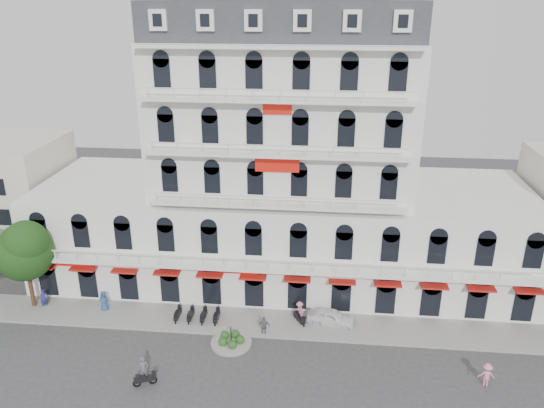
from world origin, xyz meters
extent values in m
plane|color=#38383A|center=(0.00, 0.00, 0.00)|extent=(120.00, 120.00, 0.00)
cube|color=gray|center=(0.00, 9.00, 0.08)|extent=(53.00, 4.00, 0.16)
cube|color=silver|center=(0.00, 18.00, 4.50)|extent=(45.00, 14.00, 9.00)
cube|color=silver|center=(0.00, 18.00, 15.50)|extent=(22.00, 12.00, 13.00)
cube|color=#2D3035|center=(0.00, 18.00, 23.50)|extent=(21.56, 11.76, 3.00)
cube|color=#B31C16|center=(0.00, 10.50, 3.50)|extent=(40.50, 1.00, 0.15)
cube|color=#B3140B|center=(0.00, 11.88, 13.00)|extent=(3.50, 0.10, 1.40)
cylinder|color=gray|center=(-3.00, 6.00, 0.12)|extent=(3.20, 3.20, 0.24)
cylinder|color=black|center=(-3.00, 6.00, 0.90)|extent=(0.08, 0.08, 1.40)
sphere|color=#1A4B19|center=(-2.30, 6.00, 0.45)|extent=(0.70, 0.70, 0.70)
sphere|color=#1A4B19|center=(-2.78, 6.66, 0.45)|extent=(0.70, 0.70, 0.70)
sphere|color=#1A4B19|center=(-3.56, 6.42, 0.45)|extent=(0.70, 0.70, 0.70)
sphere|color=#1A4B19|center=(-3.57, 5.60, 0.45)|extent=(0.70, 0.70, 0.70)
sphere|color=#1A4B19|center=(-2.80, 5.33, 0.45)|extent=(0.70, 0.70, 0.70)
cylinder|color=#382314|center=(-21.00, 9.50, 1.87)|extent=(0.36, 0.36, 3.74)
sphere|color=#193912|center=(-21.00, 9.50, 5.27)|extent=(4.76, 4.76, 4.76)
sphere|color=#193912|center=(-20.50, 9.20, 6.38)|extent=(3.74, 3.74, 3.74)
sphere|color=#193912|center=(-21.40, 9.80, 5.95)|extent=(3.40, 3.40, 3.40)
imported|color=white|center=(4.72, 9.50, 0.68)|extent=(4.20, 2.27, 1.36)
cube|color=black|center=(-8.17, 0.79, 0.55)|extent=(1.52, 0.90, 0.35)
torus|color=black|center=(-7.66, 1.00, 0.28)|extent=(0.60, 0.34, 0.60)
torus|color=black|center=(-8.68, 0.58, 0.28)|extent=(0.60, 0.34, 0.60)
imported|color=#56545C|center=(-8.17, 0.79, 1.38)|extent=(0.80, 0.67, 1.86)
cube|color=black|center=(2.13, 9.30, 0.55)|extent=(1.08, 1.46, 0.35)
torus|color=black|center=(2.41, 8.83, 0.28)|extent=(0.41, 0.58, 0.60)
torus|color=black|center=(1.84, 9.77, 0.28)|extent=(0.41, 0.58, 0.60)
imported|color=#CE6D8D|center=(2.13, 9.30, 1.26)|extent=(1.06, 1.21, 1.63)
imported|color=navy|center=(-14.62, 9.50, 0.95)|extent=(0.98, 0.68, 1.91)
imported|color=slate|center=(-0.59, 7.46, 0.84)|extent=(1.00, 0.44, 1.68)
imported|color=pink|center=(15.40, 3.14, 0.90)|extent=(1.20, 0.75, 1.79)
imported|color=navy|center=(-20.00, 9.50, 0.89)|extent=(0.76, 0.77, 1.79)
camera|label=1|loc=(3.62, -27.89, 25.34)|focal=35.00mm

